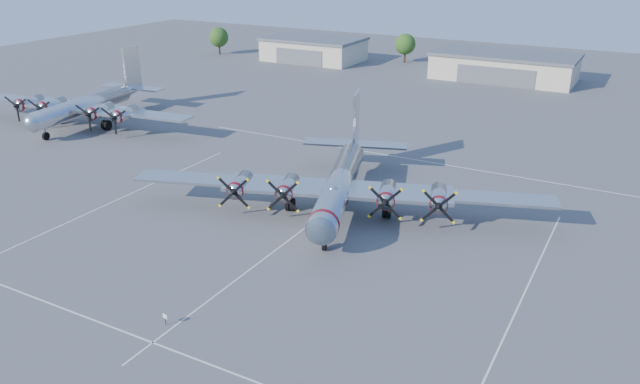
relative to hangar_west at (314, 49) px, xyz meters
The scene contains 9 objects.
ground 93.54m from the hangar_west, 61.23° to the right, with size 260.00×260.00×0.00m, color #515153.
parking_lines 95.08m from the hangar_west, 61.74° to the right, with size 60.00×50.08×0.01m.
hangar_west is the anchor object (origin of this frame).
hangar_center 45.00m from the hangar_west, ahead, with size 28.60×14.60×5.40m.
tree_far_west 25.36m from the hangar_west, behind, with size 4.80×4.80×6.64m.
tree_west 21.61m from the hangar_west, 21.89° to the left, with size 4.80×4.80×6.64m.
main_bomber_b29 88.34m from the hangar_west, 58.85° to the right, with size 43.74×29.92×9.67m, color silver, non-canonical shape.
bomber_west 65.38m from the hangar_west, 93.27° to the right, with size 39.11×27.70×10.33m, color silver, non-canonical shape.
info_placard 111.05m from the hangar_west, 66.48° to the right, with size 0.49×0.14×0.94m.
Camera 1 is at (28.53, -49.02, 26.90)m, focal length 35.00 mm.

